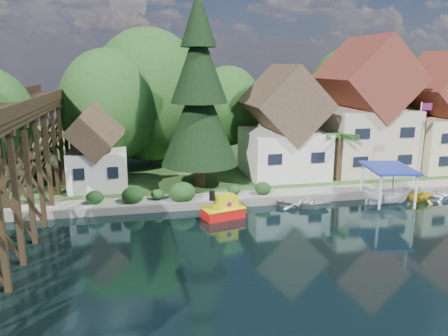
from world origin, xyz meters
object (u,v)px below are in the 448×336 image
Objects in this scene: shed at (97,152)px; boat_canopy at (387,188)px; boat_yellow at (421,193)px; boat_white_b at (438,194)px; house_left at (283,129)px; house_center at (364,114)px; boat_white_a at (303,201)px; tugboat at (224,209)px; flagpole at (420,134)px; conifer at (199,96)px; house_right at (442,119)px; trestle_bridge at (7,159)px; palm_tree at (341,137)px.

shed is 1.42× the size of boat_canopy.
boat_yellow is 2.11m from boat_white_b.
house_center reaches higher than house_left.
boat_white_a is at bearing -23.90° from shed.
tugboat is 0.63× the size of boat_canopy.
flagpole is at bearing -27.73° from house_left.
boat_canopy reaches higher than tugboat.
boat_yellow is (27.20, -8.16, -3.10)m from shed.
boat_white_a is (16.82, -7.45, -3.37)m from shed.
flagpole is (29.22, -4.40, 1.37)m from shed.
boat_white_a is (-12.40, -3.06, -4.74)m from flagpole.
conifer is at bearing 155.08° from boat_canopy.
house_left is at bearing 120.82° from boat_canopy.
boat_white_b is at bearing -126.49° from house_right.
trestle_bridge is at bearing -171.80° from flagpole.
boat_canopy is at bearing -19.22° from shed.
trestle_bridge is at bearing -165.14° from palm_tree.
tugboat is at bearing 124.76° from boat_white_a.
boat_yellow is at bearing -46.41° from house_left.
tugboat is (-19.41, -4.48, -4.51)m from flagpole.
palm_tree is 1.40× the size of tugboat.
house_left reaches higher than trestle_bridge.
conifer is 4.91× the size of tugboat.
house_left is 2.26× the size of palm_tree.
boat_yellow is at bearing 2.75° from boat_canopy.
flagpole is at bearing -52.85° from boat_white_a.
shed is at bearing 160.78° from boat_canopy.
shed is 13.60m from tugboat.
flagpole reaches higher than boat_white_a.
boat_white_b is (29.22, -7.66, -3.42)m from shed.
trestle_bridge is at bearing 82.12° from boat_white_b.
conifer is at bearing 177.57° from palm_tree.
house_left reaches higher than palm_tree.
boat_canopy is (28.86, 1.01, -3.97)m from trestle_bridge.
house_left is at bearing 152.27° from flagpole.
house_left reaches higher than boat_white_a.
house_right is 2.25× the size of boat_canopy.
conifer is 2.24× the size of flagpole.
house_center is 3.97× the size of tugboat.
house_left is 5.74m from palm_tree.
house_center is 2.51× the size of boat_canopy.
house_center is at bearing -23.80° from boat_white_a.
boat_white_a is 1.60× the size of boat_yellow.
house_right is 9.00m from flagpole.
house_left reaches higher than flagpole.
boat_white_a reaches higher than boat_white_b.
trestle_bridge is 12.64× the size of tugboat.
house_right is 3.56× the size of tugboat.
boat_white_b is at bearing 7.00° from boat_canopy.
house_left is 1.40× the size of shed.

